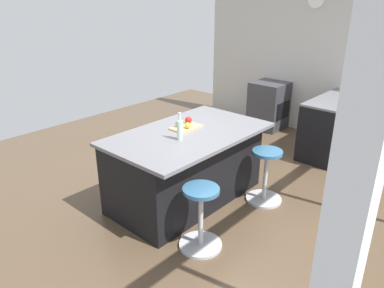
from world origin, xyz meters
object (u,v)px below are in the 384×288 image
(apple_yellow, at_px, (188,125))
(apple_red, at_px, (188,120))
(stool_by_window, at_px, (265,177))
(apple_green, at_px, (179,123))
(oven_range, at_px, (269,105))
(kitchen_island, at_px, (186,165))
(cutting_board, at_px, (186,127))
(water_bottle, at_px, (180,129))
(stool_middle, at_px, (201,220))

(apple_yellow, bearing_deg, apple_red, -140.48)
(stool_by_window, bearing_deg, apple_green, -56.33)
(oven_range, distance_m, kitchen_island, 3.05)
(apple_green, bearing_deg, cutting_board, 138.71)
(oven_range, xyz_separation_m, apple_yellow, (2.93, 0.62, 0.51))
(oven_range, bearing_deg, kitchen_island, 12.02)
(apple_red, bearing_deg, apple_green, 1.73)
(cutting_board, height_order, apple_green, apple_green)
(apple_yellow, bearing_deg, water_bottle, 27.00)
(kitchen_island, relative_size, apple_yellow, 27.26)
(apple_red, bearing_deg, stool_by_window, 115.19)
(cutting_board, bearing_deg, apple_red, -151.21)
(kitchen_island, distance_m, stool_by_window, 0.98)
(oven_range, distance_m, apple_yellow, 3.04)
(oven_range, distance_m, cutting_board, 2.99)
(oven_range, xyz_separation_m, cutting_board, (2.90, 0.56, 0.47))
(cutting_board, xyz_separation_m, apple_green, (0.06, -0.05, 0.05))
(cutting_board, distance_m, water_bottle, 0.39)
(kitchen_island, xyz_separation_m, apple_yellow, (-0.05, -0.02, 0.50))
(apple_yellow, height_order, apple_red, apple_red)
(stool_by_window, distance_m, apple_green, 1.24)
(stool_middle, xyz_separation_m, water_bottle, (-0.37, -0.63, 0.70))
(oven_range, height_order, stool_by_window, oven_range)
(apple_green, bearing_deg, stool_by_window, 123.67)
(water_bottle, bearing_deg, apple_red, -148.59)
(oven_range, height_order, apple_yellow, apple_yellow)
(oven_range, xyz_separation_m, stool_by_window, (2.38, 1.39, -0.12))
(apple_red, bearing_deg, apple_yellow, 39.52)
(kitchen_island, xyz_separation_m, apple_green, (-0.02, -0.13, 0.51))
(apple_red, bearing_deg, water_bottle, 31.41)
(stool_middle, relative_size, apple_red, 7.92)
(kitchen_island, bearing_deg, stool_middle, 51.33)
(oven_range, bearing_deg, stool_by_window, 30.32)
(stool_middle, relative_size, apple_yellow, 9.52)
(stool_by_window, height_order, apple_red, apple_red)
(stool_middle, bearing_deg, apple_yellow, -130.32)
(stool_middle, distance_m, apple_green, 1.26)
(cutting_board, bearing_deg, kitchen_island, 41.56)
(stool_middle, xyz_separation_m, apple_red, (-0.79, -0.89, 0.64))
(oven_range, xyz_separation_m, kitchen_island, (2.98, 0.63, 0.02))
(water_bottle, bearing_deg, stool_middle, 59.61)
(apple_red, distance_m, water_bottle, 0.50)
(kitchen_island, height_order, apple_red, apple_red)
(stool_middle, xyz_separation_m, apple_green, (-0.62, -0.88, 0.64))
(stool_by_window, xyz_separation_m, water_bottle, (0.84, -0.63, 0.70))
(kitchen_island, height_order, apple_yellow, apple_yellow)
(kitchen_island, bearing_deg, cutting_board, -138.44)
(cutting_board, height_order, water_bottle, water_bottle)
(kitchen_island, bearing_deg, stool_by_window, 128.67)
(stool_middle, distance_m, water_bottle, 1.01)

